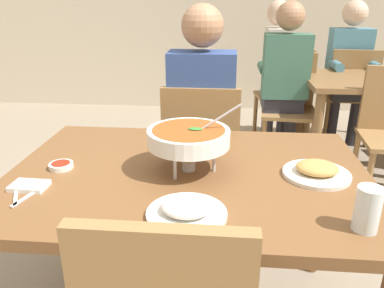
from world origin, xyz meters
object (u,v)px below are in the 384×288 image
Objects in this scene: drink_glass at (367,211)px; chair_bg_left at (289,101)px; rice_plate at (187,210)px; patron_bg_middle at (349,65)px; dining_table_far at (367,94)px; curry_bowl at (190,138)px; sauce_dish at (61,165)px; patron_bg_right at (280,64)px; dining_table_main at (189,195)px; appetizer_plate at (317,171)px; patron_bg_left at (285,75)px; chair_bg_middle at (350,91)px; diner_main at (202,109)px; chair_diner_main at (201,150)px; chair_bg_right at (291,89)px.

chair_bg_left is (0.14, 2.26, -0.28)m from drink_glass.
patron_bg_middle is (1.23, 2.67, -0.01)m from rice_plate.
drink_glass is 0.13× the size of dining_table_far.
chair_bg_left is at bearing 70.96° from curry_bowl.
sauce_dish is at bearing -120.55° from chair_bg_left.
patron_bg_right is (0.60, 2.69, -0.01)m from rice_plate.
drink_glass is at bearing -33.34° from curry_bowl.
dining_table_main is 0.48m from appetizer_plate.
patron_bg_middle reaches higher than curry_bowl.
rice_plate is 0.18× the size of patron_bg_left.
sauce_dish is (-0.95, -0.02, -0.01)m from appetizer_plate.
drink_glass is (0.50, -0.02, 0.04)m from rice_plate.
appetizer_plate is at bearing -95.99° from chair_bg_left.
rice_plate is 2.96m from chair_bg_middle.
chair_bg_middle is at bearing 50.47° from diner_main.
dining_table_main is at bearing -124.64° from dining_table_far.
chair_diner_main is at bearing 90.33° from curry_bowl.
patron_bg_right reaches higher than rice_plate.
chair_bg_left is 0.25m from patron_bg_left.
patron_bg_middle is (1.25, 1.61, 0.24)m from chair_diner_main.
rice_plate is at bearing 177.25° from drink_glass.
patron_bg_right is at bearing 86.08° from appetizer_plate.
appetizer_plate is 0.18× the size of patron_bg_left.
chair_bg_left is (-0.59, 0.10, -0.10)m from dining_table_far.
appetizer_plate is 1.86m from patron_bg_left.
sauce_dish is at bearing 162.55° from drink_glass.
drink_glass is (1.01, -0.32, 0.05)m from sauce_dish.
dining_table_main is 1.48× the size of chair_bg_middle.
rice_plate is at bearing -88.70° from diner_main.
chair_bg_left is 0.45m from chair_bg_right.
appetizer_plate is 0.24× the size of dining_table_far.
drink_glass is at bearing -93.60° from chair_bg_left.
dining_table_main is 1.01× the size of diner_main.
drink_glass is at bearing -2.75° from rice_plate.
dining_table_far is at bearing -41.57° from patron_bg_right.
patron_bg_right reaches higher than chair_bg_middle.
curry_bowl is at bearing -109.04° from chair_bg_left.
chair_bg_right reaches higher than drink_glass.
appetizer_plate is 0.27× the size of chair_bg_left.
patron_bg_middle is at bearing -2.23° from patron_bg_right.
appetizer_plate is at bearing -109.38° from chair_bg_middle.
rice_plate and appetizer_plate have the same top height.
chair_bg_left is (1.15, 1.94, -0.24)m from sauce_dish.
patron_bg_left is at bearing 59.96° from sauce_dish.
chair_bg_middle is 0.88m from patron_bg_left.
appetizer_plate is at bearing -59.45° from diner_main.
patron_bg_right is at bearing 65.22° from sauce_dish.
drink_glass is (0.52, -1.12, 0.05)m from diner_main.
patron_bg_middle is at bearing 62.07° from curry_bowl.
diner_main reaches higher than chair_bg_middle.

